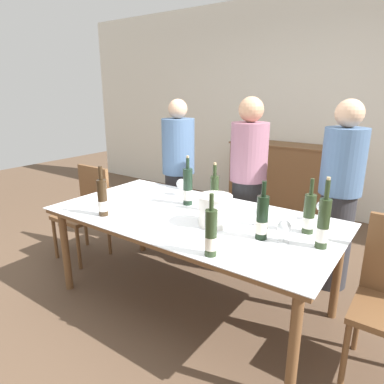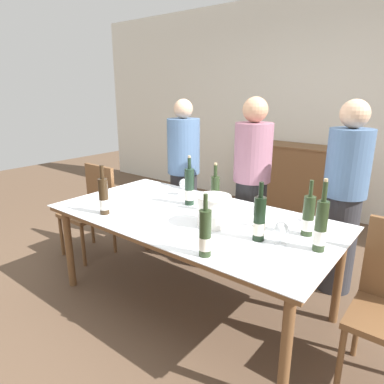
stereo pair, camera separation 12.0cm
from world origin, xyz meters
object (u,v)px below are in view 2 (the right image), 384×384
wine_bottle_0 (215,195)px  wine_bottle_4 (259,220)px  wine_bottle_5 (205,235)px  wine_glass_0 (184,184)px  wine_glass_1 (281,230)px  wine_bottle_2 (104,197)px  wine_bottle_6 (320,227)px  ice_bucket (214,210)px  person_guest_right (343,200)px  chair_left_end (93,204)px  person_guest_left (251,187)px  person_host (184,176)px  dining_table (192,222)px  wine_glass_2 (323,209)px  wine_glass_3 (257,212)px  wine_bottle_1 (189,188)px  wine_bottle_3 (308,217)px  sideboard_cabinet (287,179)px

wine_bottle_0 → wine_bottle_4: 0.57m
wine_bottle_5 → wine_bottle_0: bearing=120.3°
wine_glass_0 → wine_glass_1: size_ratio=1.05×
wine_bottle_2 → wine_bottle_6: (1.46, 0.37, 0.01)m
ice_bucket → person_guest_right: person_guest_right is taller
wine_glass_1 → wine_bottle_2: bearing=-165.6°
wine_bottle_4 → chair_left_end: wine_bottle_4 is taller
chair_left_end → person_guest_left: bearing=26.6°
wine_bottle_6 → person_host: (-1.67, 0.80, -0.11)m
ice_bucket → person_guest_right: 1.13m
dining_table → person_guest_right: size_ratio=1.35×
wine_bottle_2 → person_host: person_host is taller
wine_bottle_5 → person_guest_left: (-0.40, 1.25, -0.07)m
wine_glass_2 → wine_glass_3: wine_glass_3 is taller
ice_bucket → wine_bottle_0: 0.28m
wine_bottle_6 → person_host: bearing=154.5°
wine_bottle_0 → wine_glass_1: wine_bottle_0 is taller
wine_glass_2 → person_guest_left: 0.83m
dining_table → person_host: size_ratio=1.37×
wine_bottle_4 → wine_glass_1: 0.14m
wine_bottle_2 → dining_table: bearing=35.4°
dining_table → chair_left_end: chair_left_end is taller
wine_glass_0 → person_host: person_host is taller
dining_table → chair_left_end: size_ratio=2.36×
wine_bottle_4 → wine_bottle_1: bearing=160.5°
wine_glass_1 → wine_bottle_3: bearing=72.4°
wine_bottle_2 → wine_bottle_6: wine_bottle_6 is taller
ice_bucket → wine_glass_2: size_ratio=1.62×
wine_glass_0 → wine_bottle_6: bearing=-15.5°
dining_table → chair_left_end: bearing=176.4°
wine_bottle_5 → wine_glass_1: size_ratio=2.57×
chair_left_end → wine_bottle_2: bearing=-29.6°
ice_bucket → wine_bottle_0: wine_bottle_0 is taller
wine_bottle_2 → wine_bottle_3: size_ratio=1.03×
wine_bottle_4 → wine_glass_2: bearing=67.6°
person_guest_right → wine_glass_3: bearing=-113.2°
wine_glass_1 → person_guest_left: person_guest_left is taller
wine_bottle_0 → person_host: 1.03m
dining_table → ice_bucket: bearing=-14.6°
sideboard_cabinet → person_host: 1.71m
dining_table → person_guest_left: bearing=85.9°
wine_bottle_1 → person_guest_right: person_guest_right is taller
wine_glass_1 → wine_glass_3: 0.30m
wine_bottle_4 → chair_left_end: size_ratio=0.41×
wine_bottle_4 → wine_bottle_5: wine_bottle_4 is taller
wine_bottle_5 → person_guest_right: (0.36, 1.37, -0.08)m
wine_bottle_3 → wine_bottle_2: bearing=-157.4°
person_host → wine_glass_2: bearing=-13.0°
wine_glass_3 → wine_bottle_1: bearing=172.9°
wine_glass_3 → person_guest_left: 0.81m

